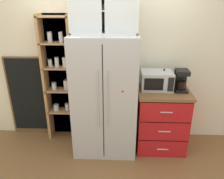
{
  "coord_description": "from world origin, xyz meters",
  "views": [
    {
      "loc": [
        0.22,
        -2.93,
        2.18
      ],
      "look_at": [
        0.1,
        0.0,
        0.95
      ],
      "focal_mm": 36.05,
      "sensor_mm": 36.0,
      "label": 1
    }
  ],
  "objects_px": {
    "refrigerator": "(105,95)",
    "mug_cream": "(164,87)",
    "bottle_cobalt": "(163,79)",
    "coffee_maker": "(181,80)",
    "microwave": "(157,80)",
    "mug_navy": "(165,89)",
    "chalkboard_menu": "(28,97)"
  },
  "relations": [
    {
      "from": "refrigerator",
      "to": "microwave",
      "type": "height_order",
      "value": "refrigerator"
    },
    {
      "from": "refrigerator",
      "to": "mug_cream",
      "type": "height_order",
      "value": "refrigerator"
    },
    {
      "from": "bottle_cobalt",
      "to": "chalkboard_menu",
      "type": "height_order",
      "value": "chalkboard_menu"
    },
    {
      "from": "mug_cream",
      "to": "microwave",
      "type": "bearing_deg",
      "value": 161.83
    },
    {
      "from": "bottle_cobalt",
      "to": "refrigerator",
      "type": "bearing_deg",
      "value": -170.64
    },
    {
      "from": "microwave",
      "to": "bottle_cobalt",
      "type": "height_order",
      "value": "bottle_cobalt"
    },
    {
      "from": "refrigerator",
      "to": "mug_cream",
      "type": "distance_m",
      "value": 0.85
    },
    {
      "from": "refrigerator",
      "to": "mug_cream",
      "type": "xyz_separation_m",
      "value": [
        0.84,
        0.06,
        0.11
      ]
    },
    {
      "from": "mug_cream",
      "to": "bottle_cobalt",
      "type": "distance_m",
      "value": 0.12
    },
    {
      "from": "mug_cream",
      "to": "coffee_maker",
      "type": "bearing_deg",
      "value": -1.81
    },
    {
      "from": "refrigerator",
      "to": "coffee_maker",
      "type": "relative_size",
      "value": 5.59
    },
    {
      "from": "refrigerator",
      "to": "coffee_maker",
      "type": "height_order",
      "value": "refrigerator"
    },
    {
      "from": "mug_navy",
      "to": "mug_cream",
      "type": "bearing_deg",
      "value": 89.92
    },
    {
      "from": "refrigerator",
      "to": "microwave",
      "type": "relative_size",
      "value": 3.94
    },
    {
      "from": "microwave",
      "to": "coffee_maker",
      "type": "xyz_separation_m",
      "value": [
        0.33,
        -0.04,
        0.03
      ]
    },
    {
      "from": "coffee_maker",
      "to": "mug_navy",
      "type": "height_order",
      "value": "coffee_maker"
    },
    {
      "from": "bottle_cobalt",
      "to": "microwave",
      "type": "bearing_deg",
      "value": -155.8
    },
    {
      "from": "bottle_cobalt",
      "to": "mug_cream",
      "type": "bearing_deg",
      "value": -88.47
    },
    {
      "from": "microwave",
      "to": "coffee_maker",
      "type": "distance_m",
      "value": 0.33
    },
    {
      "from": "mug_cream",
      "to": "bottle_cobalt",
      "type": "xyz_separation_m",
      "value": [
        -0.0,
        0.08,
        0.09
      ]
    },
    {
      "from": "microwave",
      "to": "mug_navy",
      "type": "height_order",
      "value": "microwave"
    },
    {
      "from": "coffee_maker",
      "to": "bottle_cobalt",
      "type": "distance_m",
      "value": 0.25
    },
    {
      "from": "microwave",
      "to": "chalkboard_menu",
      "type": "height_order",
      "value": "chalkboard_menu"
    },
    {
      "from": "mug_cream",
      "to": "bottle_cobalt",
      "type": "bearing_deg",
      "value": 91.53
    },
    {
      "from": "coffee_maker",
      "to": "bottle_cobalt",
      "type": "relative_size",
      "value": 1.08
    },
    {
      "from": "microwave",
      "to": "coffee_maker",
      "type": "relative_size",
      "value": 1.42
    },
    {
      "from": "refrigerator",
      "to": "mug_cream",
      "type": "bearing_deg",
      "value": 3.81
    },
    {
      "from": "mug_cream",
      "to": "mug_navy",
      "type": "bearing_deg",
      "value": -90.08
    },
    {
      "from": "refrigerator",
      "to": "mug_cream",
      "type": "relative_size",
      "value": 15.93
    },
    {
      "from": "chalkboard_menu",
      "to": "bottle_cobalt",
      "type": "bearing_deg",
      "value": -4.98
    },
    {
      "from": "mug_cream",
      "to": "chalkboard_menu",
      "type": "bearing_deg",
      "value": 172.84
    },
    {
      "from": "refrigerator",
      "to": "chalkboard_menu",
      "type": "bearing_deg",
      "value": 165.9
    }
  ]
}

